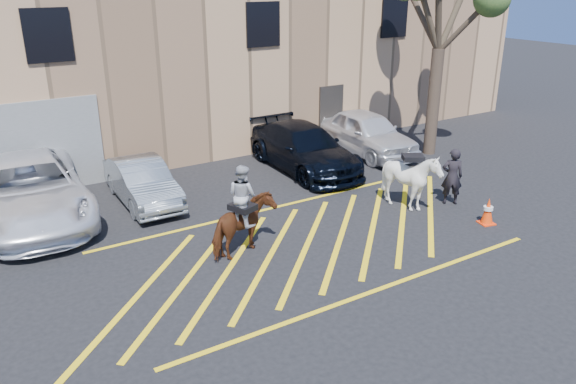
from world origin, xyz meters
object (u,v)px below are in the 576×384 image
car_silver_sedan (142,182)px  car_blue_suv (304,148)px  car_white_suv (367,132)px  saddled_white (411,180)px  mounted_bay (243,219)px  traffic_cone (488,211)px  car_white_pickup (30,190)px  handler (452,176)px

car_silver_sedan → car_blue_suv: (5.61, 0.03, 0.12)m
car_white_suv → saddled_white: saddled_white is taller
mounted_bay → traffic_cone: bearing=-16.8°
traffic_cone → car_white_pickup: bearing=146.4°
car_white_pickup → mounted_bay: (3.88, -4.84, 0.06)m
handler → traffic_cone: size_ratio=2.26×
car_white_pickup → car_blue_suv: 8.54m
handler → saddled_white: saddled_white is taller
mounted_bay → traffic_cone: 6.59m
saddled_white → car_silver_sedan: bearing=144.4°
car_blue_suv → traffic_cone: bearing=-73.0°
car_blue_suv → traffic_cone: (1.64, -6.35, -0.38)m
saddled_white → traffic_cone: size_ratio=2.78×
car_white_pickup → traffic_cone: bearing=-30.3°
saddled_white → handler: bearing=-14.7°
car_white_suv → mounted_bay: bearing=-143.9°
car_white_pickup → saddled_white: bearing=-24.9°
car_blue_suv → car_white_suv: bearing=8.7°
car_blue_suv → mounted_bay: size_ratio=2.32×
mounted_bay → saddled_white: size_ratio=1.09×
handler → traffic_cone: handler is taller
car_white_pickup → car_white_suv: car_white_pickup is taller
car_silver_sedan → car_white_suv: size_ratio=0.83×
saddled_white → traffic_cone: (1.03, -1.86, -0.49)m
car_silver_sedan → mounted_bay: bearing=-76.5°
car_blue_suv → handler: handler is taller
car_blue_suv → saddled_white: 4.53m
car_blue_suv → car_white_suv: size_ratio=1.13×
car_blue_suv → mounted_bay: mounted_bay is taller
saddled_white → car_white_pickup: bearing=151.9°
car_blue_suv → car_silver_sedan: bearing=-177.1°
car_white_pickup → mounted_bay: bearing=-48.1°
handler → mounted_bay: size_ratio=0.75×
car_white_pickup → mounted_bay: size_ratio=2.72×
mounted_bay → car_silver_sedan: bearing=102.2°
car_white_suv → traffic_cone: bearing=-97.4°
car_silver_sedan → handler: handler is taller
car_blue_suv → car_white_suv: (3.01, 0.33, 0.03)m
car_white_pickup → handler: car_white_pickup is taller
car_silver_sedan → saddled_white: 7.65m
car_silver_sedan → car_blue_suv: 5.61m
mounted_bay → traffic_cone: size_ratio=3.03×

